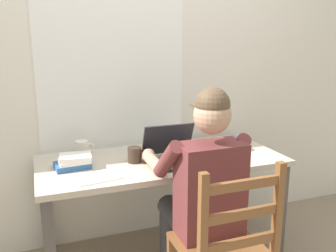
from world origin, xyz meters
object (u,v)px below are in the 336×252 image
object	(u,v)px
seated_person	(201,186)
coffee_mug_spare	(135,155)
book_stack_main	(74,162)
laptop	(173,153)
computer_mouse	(221,157)
desk	(162,172)
wooden_chair	(225,250)
coffee_mug_dark	(235,144)
coffee_mug_white	(82,148)

from	to	relation	value
seated_person	coffee_mug_spare	xyz separation A→B (m)	(-0.27, 0.40, 0.09)
seated_person	book_stack_main	bearing A→B (deg)	146.13
book_stack_main	laptop	bearing A→B (deg)	-8.82
book_stack_main	seated_person	bearing A→B (deg)	-33.87
computer_mouse	book_stack_main	size ratio (longest dim) A/B	0.45
desk	computer_mouse	size ratio (longest dim) A/B	15.42
seated_person	wooden_chair	size ratio (longest dim) A/B	1.33
computer_mouse	coffee_mug_dark	world-z (taller)	coffee_mug_dark
laptop	wooden_chair	bearing A→B (deg)	-86.39
coffee_mug_dark	coffee_mug_spare	distance (m)	0.71
desk	wooden_chair	world-z (taller)	wooden_chair
coffee_mug_white	coffee_mug_dark	size ratio (longest dim) A/B	1.05
laptop	coffee_mug_spare	size ratio (longest dim) A/B	2.70
coffee_mug_dark	book_stack_main	distance (m)	1.07
laptop	computer_mouse	distance (m)	0.30
wooden_chair	coffee_mug_white	bearing A→B (deg)	120.76
coffee_mug_white	book_stack_main	world-z (taller)	coffee_mug_white
computer_mouse	laptop	bearing A→B (deg)	166.32
computer_mouse	coffee_mug_white	xyz separation A→B (m)	(-0.81, 0.39, 0.03)
coffee_mug_white	coffee_mug_dark	xyz separation A→B (m)	(0.99, -0.25, -0.00)
coffee_mug_white	coffee_mug_spare	world-z (taller)	coffee_mug_white
desk	coffee_mug_spare	xyz separation A→B (m)	(-0.18, -0.02, 0.14)
coffee_mug_dark	desk	bearing A→B (deg)	177.77
laptop	coffee_mug_spare	bearing A→B (deg)	163.91
desk	laptop	world-z (taller)	laptop
coffee_mug_dark	computer_mouse	bearing A→B (deg)	-143.54
wooden_chair	book_stack_main	size ratio (longest dim) A/B	4.14
coffee_mug_spare	seated_person	bearing A→B (deg)	-56.24
coffee_mug_white	book_stack_main	size ratio (longest dim) A/B	0.55
desk	computer_mouse	bearing A→B (deg)	-24.78
coffee_mug_white	coffee_mug_spare	distance (m)	0.38
laptop	coffee_mug_dark	bearing A→B (deg)	7.73
computer_mouse	coffee_mug_dark	xyz separation A→B (m)	(0.18, 0.14, 0.03)
wooden_chair	coffee_mug_spare	distance (m)	0.79
seated_person	computer_mouse	xyz separation A→B (m)	(0.26, 0.26, 0.06)
seated_person	laptop	xyz separation A→B (m)	(-0.04, 0.33, 0.09)
laptop	computer_mouse	world-z (taller)	laptop
seated_person	book_stack_main	xyz separation A→B (m)	(-0.63, 0.42, 0.08)
desk	book_stack_main	xyz separation A→B (m)	(-0.55, 0.01, 0.13)
computer_mouse	coffee_mug_dark	size ratio (longest dim) A/B	0.85
wooden_chair	coffee_mug_spare	world-z (taller)	wooden_chair
coffee_mug_white	coffee_mug_spare	xyz separation A→B (m)	(0.29, -0.25, -0.00)
coffee_mug_white	book_stack_main	xyz separation A→B (m)	(-0.08, -0.22, -0.01)
desk	coffee_mug_spare	distance (m)	0.23
laptop	book_stack_main	bearing A→B (deg)	171.18
desk	laptop	bearing A→B (deg)	-61.74
desk	coffee_mug_spare	size ratio (longest dim) A/B	12.59
coffee_mug_white	wooden_chair	bearing A→B (deg)	-59.24
coffee_mug_spare	coffee_mug_white	bearing A→B (deg)	138.89
computer_mouse	coffee_mug_white	bearing A→B (deg)	154.40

